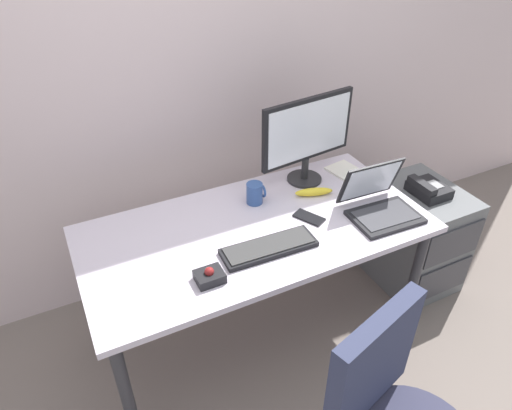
{
  "coord_description": "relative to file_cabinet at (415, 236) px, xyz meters",
  "views": [
    {
      "loc": [
        -0.75,
        -1.5,
        2.02
      ],
      "look_at": [
        0.0,
        0.0,
        0.86
      ],
      "focal_mm": 32.77,
      "sensor_mm": 36.0,
      "label": 1
    }
  ],
  "objects": [
    {
      "name": "cell_phone",
      "position": [
        -0.8,
        -0.06,
        0.44
      ],
      "size": [
        0.12,
        0.16,
        0.01
      ],
      "primitive_type": "cube",
      "rotation": [
        0.0,
        0.0,
        0.47
      ],
      "color": "black",
      "rests_on": "desk"
    },
    {
      "name": "desk_phone",
      "position": [
        -0.01,
        -0.02,
        0.34
      ],
      "size": [
        0.17,
        0.2,
        0.09
      ],
      "color": "black",
      "rests_on": "file_cabinet"
    },
    {
      "name": "laptop",
      "position": [
        -0.48,
        -0.17,
        0.48
      ],
      "size": [
        0.32,
        0.31,
        0.23
      ],
      "color": "black",
      "rests_on": "desk"
    },
    {
      "name": "coffee_mug",
      "position": [
        -0.96,
        0.17,
        0.48
      ],
      "size": [
        0.09,
        0.08,
        0.11
      ],
      "color": "#30508F",
      "rests_on": "desk"
    },
    {
      "name": "keyboard",
      "position": [
        -1.07,
        -0.17,
        0.45
      ],
      "size": [
        0.41,
        0.15,
        0.03
      ],
      "color": "black",
      "rests_on": "desk"
    },
    {
      "name": "paper_notepad",
      "position": [
        -0.4,
        0.2,
        0.44
      ],
      "size": [
        0.18,
        0.23,
        0.01
      ],
      "primitive_type": "cube",
      "rotation": [
        0.0,
        0.0,
        0.16
      ],
      "color": "white",
      "rests_on": "desk"
    },
    {
      "name": "back_wall",
      "position": [
        -1.05,
        0.73,
        1.09
      ],
      "size": [
        6.0,
        0.1,
        2.8
      ],
      "primitive_type": "cube",
      "color": "beige",
      "rests_on": "ground"
    },
    {
      "name": "trackball_mouse",
      "position": [
        -1.36,
        -0.23,
        0.45
      ],
      "size": [
        0.11,
        0.09,
        0.07
      ],
      "color": "black",
      "rests_on": "desk"
    },
    {
      "name": "monitor_main",
      "position": [
        -0.64,
        0.24,
        0.69
      ],
      "size": [
        0.53,
        0.18,
        0.45
      ],
      "color": "#262628",
      "rests_on": "desk"
    },
    {
      "name": "banana",
      "position": [
        -0.67,
        0.1,
        0.45
      ],
      "size": [
        0.19,
        0.1,
        0.04
      ],
      "primitive_type": "ellipsoid",
      "rotation": [
        0.0,
        0.0,
        2.83
      ],
      "color": "yellow",
      "rests_on": "desk"
    },
    {
      "name": "desk",
      "position": [
        -1.05,
        -0.01,
        0.36
      ],
      "size": [
        1.56,
        0.77,
        0.74
      ],
      "color": "silver",
      "rests_on": "ground"
    },
    {
      "name": "file_cabinet",
      "position": [
        0.0,
        0.0,
        0.0
      ],
      "size": [
        0.42,
        0.53,
        0.61
      ],
      "color": "#5C5E61",
      "rests_on": "ground"
    },
    {
      "name": "ground_plane",
      "position": [
        -1.05,
        -0.01,
        -0.31
      ],
      "size": [
        8.0,
        8.0,
        0.0
      ],
      "primitive_type": "plane",
      "color": "slate"
    }
  ]
}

